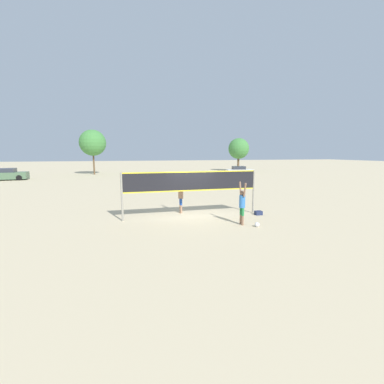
% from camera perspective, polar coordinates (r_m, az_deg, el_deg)
% --- Properties ---
extents(ground_plane, '(200.00, 200.00, 0.00)m').
position_cam_1_polar(ground_plane, '(13.69, -0.00, -5.50)').
color(ground_plane, beige).
extents(volleyball_net, '(7.21, 0.10, 2.41)m').
position_cam_1_polar(volleyball_net, '(13.37, -0.00, 1.76)').
color(volleyball_net, gray).
rests_on(volleyball_net, ground_plane).
extents(player_spiker, '(0.28, 0.69, 2.02)m').
position_cam_1_polar(player_spiker, '(12.20, 11.09, -2.34)').
color(player_spiker, '#8C664C').
rests_on(player_spiker, ground_plane).
extents(player_blocker, '(0.28, 0.69, 2.05)m').
position_cam_1_polar(player_blocker, '(14.35, -2.53, -0.47)').
color(player_blocker, tan).
rests_on(player_blocker, ground_plane).
extents(volleyball, '(0.22, 0.22, 0.22)m').
position_cam_1_polar(volleyball, '(12.19, 14.27, -7.04)').
color(volleyball, white).
rests_on(volleyball, ground_plane).
extents(gear_bag, '(0.38, 0.29, 0.21)m').
position_cam_1_polar(gear_bag, '(14.53, 14.53, -4.52)').
color(gear_bag, navy).
rests_on(gear_bag, ground_plane).
extents(parked_car_near, '(4.34, 2.29, 1.28)m').
position_cam_1_polar(parked_car_near, '(41.19, 10.54, 4.68)').
color(parked_car_near, silver).
rests_on(parked_car_near, ground_plane).
extents(parked_car_mid, '(4.20, 2.31, 1.47)m').
position_cam_1_polar(parked_car_mid, '(39.30, -35.60, 3.15)').
color(parked_car_mid, '#4C6B4C').
rests_on(parked_car_mid, ground_plane).
extents(tree_left_cluster, '(3.99, 3.99, 6.88)m').
position_cam_1_polar(tree_left_cluster, '(42.97, -21.21, 10.15)').
color(tree_left_cluster, brown).
rests_on(tree_left_cluster, ground_plane).
extents(tree_right_cluster, '(3.77, 3.77, 6.02)m').
position_cam_1_polar(tree_right_cluster, '(48.48, 10.32, 9.45)').
color(tree_right_cluster, brown).
rests_on(tree_right_cluster, ground_plane).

